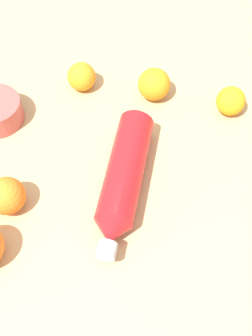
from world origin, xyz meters
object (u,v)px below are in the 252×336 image
object	(u,v)px
orange_1	(82,77)
orange_3	(154,84)
orange_4	(231,101)
water_bottle	(124,178)
orange_2	(6,196)

from	to	relation	value
orange_1	orange_3	xyz separation A→B (m)	(-0.08, 0.15, 0.00)
orange_3	orange_4	xyz separation A→B (m)	(-0.06, 0.16, -0.00)
orange_3	water_bottle	bearing A→B (deg)	21.93
water_bottle	orange_1	size ratio (longest dim) A/B	4.57
orange_4	water_bottle	bearing A→B (deg)	-12.07
water_bottle	orange_4	xyz separation A→B (m)	(-0.30, 0.06, -0.00)
orange_1	orange_3	size ratio (longest dim) A/B	0.89
orange_1	water_bottle	bearing A→B (deg)	56.62
water_bottle	orange_1	distance (m)	0.29
water_bottle	orange_2	size ratio (longest dim) A/B	4.13
orange_1	orange_4	size ratio (longest dim) A/B	1.02
water_bottle	orange_4	bearing A→B (deg)	141.82
orange_3	orange_2	bearing A→B (deg)	-7.72
orange_4	orange_2	bearing A→B (deg)	-24.79
water_bottle	orange_1	world-z (taller)	water_bottle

